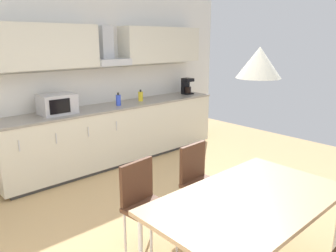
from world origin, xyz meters
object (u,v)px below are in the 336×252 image
object	(u,v)px
dining_table	(249,202)
pendant_lamp	(259,63)
coffee_maker	(187,86)
bottle_blue	(118,100)
chair_far_left	(144,199)
microwave	(57,104)
bottle_yellow	(141,96)
chair_far_right	(200,176)

from	to	relation	value
dining_table	pendant_lamp	bearing A→B (deg)	63.43
coffee_maker	dining_table	bearing A→B (deg)	-128.18
bottle_blue	chair_far_left	size ratio (longest dim) A/B	0.24
microwave	chair_far_left	bearing A→B (deg)	-95.24
coffee_maker	bottle_yellow	size ratio (longest dim) A/B	1.56
dining_table	pendant_lamp	size ratio (longest dim) A/B	5.18
bottle_blue	dining_table	distance (m)	3.11
chair_far_right	pendant_lamp	distance (m)	1.56
chair_far_right	chair_far_left	xyz separation A→B (m)	(-0.75, -0.00, 0.00)
microwave	bottle_yellow	size ratio (longest dim) A/B	2.49
dining_table	bottle_yellow	bearing A→B (deg)	67.13
bottle_yellow	chair_far_left	xyz separation A→B (m)	(-1.67, -2.20, -0.48)
dining_table	chair_far_right	size ratio (longest dim) A/B	1.91
dining_table	chair_far_left	world-z (taller)	chair_far_left
chair_far_left	bottle_yellow	bearing A→B (deg)	52.74
bottle_yellow	chair_far_right	world-z (taller)	bottle_yellow
chair_far_left	pendant_lamp	size ratio (longest dim) A/B	2.72
microwave	chair_far_right	xyz separation A→B (m)	(0.55, -2.18, -0.54)
microwave	coffee_maker	xyz separation A→B (m)	(2.60, 0.03, 0.01)
microwave	chair_far_left	xyz separation A→B (m)	(-0.20, -2.18, -0.54)
coffee_maker	chair_far_right	world-z (taller)	coffee_maker
coffee_maker	bottle_blue	world-z (taller)	coffee_maker
bottle_yellow	pendant_lamp	size ratio (longest dim) A/B	0.60
pendant_lamp	microwave	bearing A→B (deg)	93.41
microwave	pendant_lamp	xyz separation A→B (m)	(0.18, -3.04, 0.71)
bottle_yellow	dining_table	xyz separation A→B (m)	(-1.29, -3.06, -0.32)
chair_far_right	pendant_lamp	xyz separation A→B (m)	(-0.37, -0.86, 1.25)
microwave	dining_table	bearing A→B (deg)	-86.59
bottle_blue	chair_far_right	world-z (taller)	bottle_blue
chair_far_right	chair_far_left	size ratio (longest dim) A/B	1.00
bottle_blue	dining_table	world-z (taller)	bottle_blue
coffee_maker	bottle_yellow	world-z (taller)	coffee_maker
chair_far_left	pendant_lamp	distance (m)	1.57
microwave	dining_table	xyz separation A→B (m)	(0.18, -3.04, -0.38)
chair_far_right	pendant_lamp	bearing A→B (deg)	-113.17
bottle_blue	pendant_lamp	distance (m)	3.18
coffee_maker	chair_far_left	bearing A→B (deg)	-141.68
chair_far_right	coffee_maker	bearing A→B (deg)	47.20
coffee_maker	pendant_lamp	world-z (taller)	pendant_lamp
coffee_maker	bottle_yellow	bearing A→B (deg)	-179.37
chair_far_left	microwave	bearing A→B (deg)	84.76
microwave	pendant_lamp	world-z (taller)	pendant_lamp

